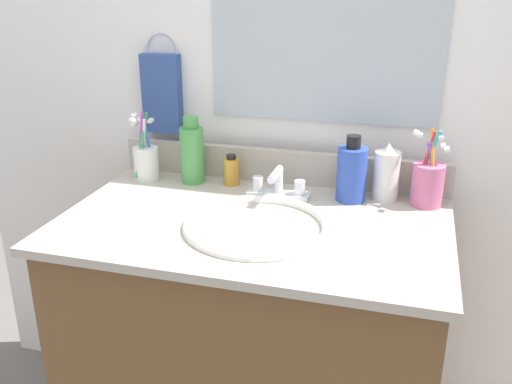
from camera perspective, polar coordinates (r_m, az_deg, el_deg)
vanity_cabinet at (r=1.54m, az=-0.24°, el=-16.55°), size 0.87×0.52×0.76m
countertop at (r=1.34m, az=-0.26°, el=-3.19°), size 0.90×0.56×0.02m
backsplash at (r=1.56m, az=2.47°, el=2.61°), size 0.90×0.02×0.09m
back_wall at (r=1.68m, az=2.88°, el=-2.43°), size 2.00×0.04×1.30m
mirror_panel at (r=1.50m, az=7.01°, el=17.57°), size 0.60×0.01×0.56m
towel_ring at (r=1.64m, az=-9.38°, el=13.90°), size 0.10×0.01×0.10m
hand_towel at (r=1.64m, az=-9.39°, el=9.67°), size 0.11×0.04×0.22m
sink_basin at (r=1.30m, az=0.14°, el=-4.77°), size 0.34×0.34×0.11m
faucet at (r=1.45m, az=2.21°, el=0.51°), size 0.16×0.10×0.08m
bottle_oil_amber at (r=1.54m, az=-2.47°, el=2.14°), size 0.04×0.04×0.08m
bottle_toner_green at (r=1.55m, az=-6.41°, el=3.94°), size 0.06×0.06×0.18m
bottle_lotion_white at (r=1.47m, az=12.91°, el=1.72°), size 0.07×0.07×0.15m
bottle_shampoo_blue at (r=1.44m, az=9.55°, el=1.91°), size 0.07×0.07×0.17m
cup_white_ceramic at (r=1.60m, az=-10.96°, el=3.09°), size 0.07×0.08×0.19m
cup_pink at (r=1.46m, az=16.80°, el=0.88°), size 0.09×0.08×0.19m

